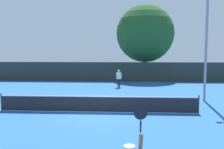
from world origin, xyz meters
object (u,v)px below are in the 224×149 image
player_receiving (119,77)px  parked_car_near (163,70)px  tennis_ball (121,99)px  light_pole (207,29)px  large_tree (145,34)px

player_receiving → parked_car_near: size_ratio=0.39×
tennis_ball → light_pole: 7.82m
light_pole → large_tree: (-3.18, 14.56, 0.72)m
player_receiving → light_pole: (6.32, -6.08, 4.03)m
player_receiving → tennis_ball: 6.15m
tennis_ball → light_pole: bearing=-0.3°
player_receiving → large_tree: 10.21m
light_pole → large_tree: size_ratio=0.95×
tennis_ball → light_pole: (5.97, -0.03, 5.05)m
large_tree → player_receiving: bearing=-110.4°
tennis_ball → large_tree: 15.88m
tennis_ball → light_pole: light_pole is taller
light_pole → large_tree: bearing=102.3°
player_receiving → tennis_ball: player_receiving is taller
tennis_ball → parked_car_near: 18.97m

